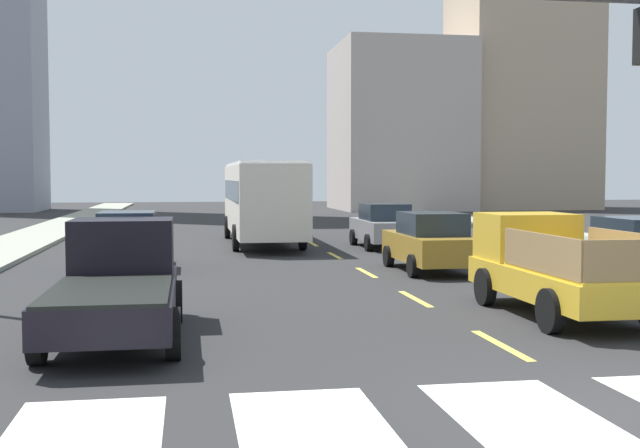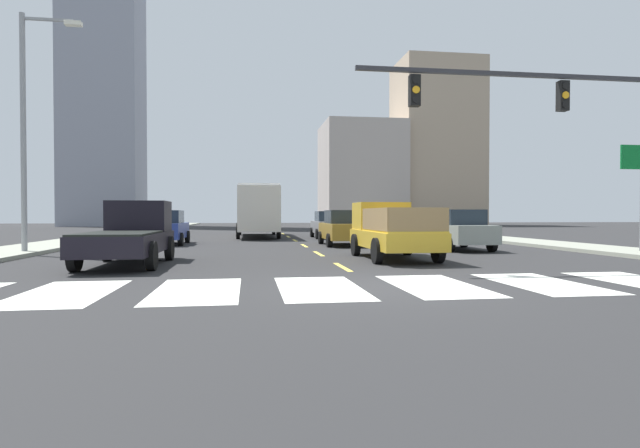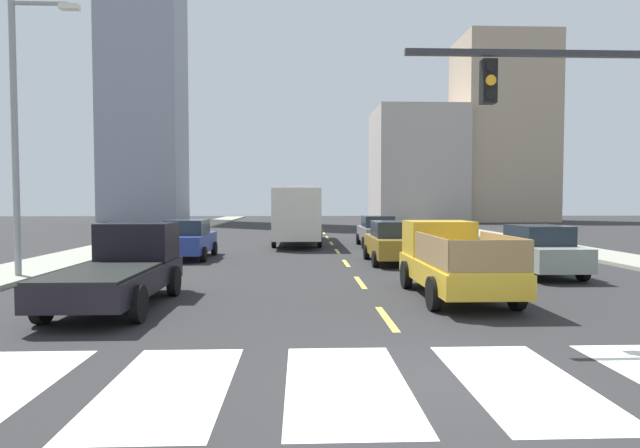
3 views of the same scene
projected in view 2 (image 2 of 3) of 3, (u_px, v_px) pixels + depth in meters
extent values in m
plane|color=#282829|center=(378.00, 287.00, 10.59)|extent=(160.00, 160.00, 0.00)
cube|color=gray|center=(494.00, 239.00, 30.07)|extent=(2.86, 110.00, 0.15)
cube|color=gray|center=(75.00, 242.00, 26.75)|extent=(2.86, 110.00, 0.15)
cube|color=white|center=(66.00, 293.00, 9.72)|extent=(1.69, 3.52, 0.01)
cube|color=white|center=(197.00, 290.00, 10.07)|extent=(1.69, 3.52, 0.01)
cube|color=white|center=(320.00, 288.00, 10.42)|extent=(1.69, 3.52, 0.01)
cube|color=white|center=(434.00, 285.00, 10.77)|extent=(1.69, 3.52, 0.01)
cube|color=white|center=(541.00, 283.00, 11.11)|extent=(1.69, 3.52, 0.01)
cube|color=#DFC54A|center=(342.00, 267.00, 14.55)|extent=(0.16, 2.40, 0.01)
cube|color=#DFC54A|center=(319.00, 254.00, 19.50)|extent=(0.16, 2.40, 0.01)
cube|color=#DFC54A|center=(304.00, 246.00, 24.45)|extent=(0.16, 2.40, 0.01)
cube|color=#DFC54A|center=(295.00, 240.00, 29.40)|extent=(0.16, 2.40, 0.01)
cube|color=#DFC54A|center=(288.00, 237.00, 34.35)|extent=(0.16, 2.40, 0.01)
cube|color=#DFC54A|center=(283.00, 234.00, 39.30)|extent=(0.16, 2.40, 0.01)
cube|color=#DFC54A|center=(279.00, 232.00, 44.25)|extent=(0.16, 2.40, 0.01)
cube|color=#DFC54A|center=(276.00, 230.00, 49.20)|extent=(0.16, 2.40, 0.01)
cube|color=gold|center=(394.00, 239.00, 17.15)|extent=(1.96, 5.20, 0.56)
cube|color=gold|center=(381.00, 216.00, 18.82)|extent=(1.84, 1.60, 1.00)
cube|color=#19232D|center=(378.00, 211.00, 19.25)|extent=(1.72, 0.08, 0.56)
cube|color=gold|center=(402.00, 231.00, 16.20)|extent=(1.84, 3.30, 0.06)
cylinder|color=black|center=(356.00, 245.00, 18.56)|extent=(0.22, 0.80, 0.80)
cylinder|color=black|center=(407.00, 244.00, 18.84)|extent=(0.22, 0.80, 0.80)
cylinder|color=black|center=(377.00, 251.00, 15.47)|extent=(0.22, 0.80, 0.80)
cylinder|color=black|center=(438.00, 250.00, 15.75)|extent=(0.22, 0.80, 0.80)
cube|color=olive|center=(375.00, 219.00, 16.07)|extent=(0.06, 3.17, 0.70)
cube|color=olive|center=(429.00, 219.00, 16.32)|extent=(0.06, 3.17, 0.70)
cube|color=olive|center=(419.00, 220.00, 14.63)|extent=(1.80, 0.06, 0.70)
cube|color=black|center=(127.00, 243.00, 15.00)|extent=(1.96, 5.20, 0.56)
cube|color=black|center=(139.00, 216.00, 16.66)|extent=(1.84, 1.60, 1.00)
cube|color=#19232D|center=(142.00, 211.00, 17.10)|extent=(1.72, 0.08, 0.56)
cube|color=black|center=(119.00, 233.00, 14.05)|extent=(1.84, 3.30, 0.06)
cylinder|color=black|center=(107.00, 249.00, 16.41)|extent=(0.22, 0.80, 0.80)
cylinder|color=black|center=(169.00, 248.00, 16.68)|extent=(0.22, 0.80, 0.80)
cylinder|color=black|center=(75.00, 257.00, 13.32)|extent=(0.22, 0.80, 0.80)
cylinder|color=black|center=(152.00, 256.00, 13.59)|extent=(0.22, 0.80, 0.80)
cube|color=silver|center=(258.00, 209.00, 34.22)|extent=(2.50, 10.80, 2.70)
cube|color=#19232D|center=(257.00, 204.00, 34.21)|extent=(2.52, 9.94, 0.80)
cube|color=silver|center=(257.00, 189.00, 34.19)|extent=(2.40, 10.37, 0.12)
cylinder|color=black|center=(240.00, 228.00, 37.38)|extent=(0.22, 1.00, 1.00)
cylinder|color=black|center=(274.00, 228.00, 37.73)|extent=(0.22, 1.00, 1.00)
cylinder|color=black|center=(238.00, 231.00, 31.13)|extent=(0.22, 1.00, 1.00)
cylinder|color=black|center=(279.00, 231.00, 31.48)|extent=(0.22, 1.00, 1.00)
cube|color=gray|center=(329.00, 227.00, 32.47)|extent=(1.80, 4.40, 0.76)
cube|color=#1E2833|center=(329.00, 216.00, 32.31)|extent=(1.58, 2.11, 0.64)
cylinder|color=black|center=(312.00, 232.00, 33.70)|extent=(0.22, 0.64, 0.64)
cylinder|color=black|center=(339.00, 232.00, 33.95)|extent=(0.22, 0.64, 0.64)
cylinder|color=black|center=(318.00, 234.00, 31.00)|extent=(0.22, 0.64, 0.64)
cylinder|color=black|center=(346.00, 234.00, 31.25)|extent=(0.22, 0.64, 0.64)
cube|color=olive|center=(343.00, 231.00, 24.75)|extent=(1.80, 4.40, 0.76)
cube|color=#1E2833|center=(344.00, 217.00, 24.59)|extent=(1.58, 2.11, 0.64)
cylinder|color=black|center=(321.00, 238.00, 25.98)|extent=(0.22, 0.64, 0.64)
cylinder|color=black|center=(355.00, 237.00, 26.24)|extent=(0.22, 0.64, 0.64)
cylinder|color=black|center=(329.00, 240.00, 23.28)|extent=(0.22, 0.64, 0.64)
cylinder|color=black|center=(367.00, 240.00, 23.54)|extent=(0.22, 0.64, 0.64)
cube|color=navy|center=(166.00, 231.00, 25.47)|extent=(1.80, 4.40, 0.76)
cube|color=#1E2833|center=(165.00, 217.00, 25.31)|extent=(1.58, 2.11, 0.64)
cylinder|color=black|center=(152.00, 237.00, 26.70)|extent=(0.22, 0.64, 0.64)
cylinder|color=black|center=(187.00, 237.00, 26.95)|extent=(0.22, 0.64, 0.64)
cylinder|color=black|center=(142.00, 240.00, 24.00)|extent=(0.22, 0.64, 0.64)
cylinder|color=black|center=(181.00, 239.00, 24.25)|extent=(0.22, 0.64, 0.64)
cube|color=gray|center=(457.00, 233.00, 21.75)|extent=(1.80, 4.40, 0.76)
cube|color=#1E2833|center=(459.00, 217.00, 21.59)|extent=(1.58, 2.11, 0.64)
cylinder|color=black|center=(426.00, 241.00, 22.98)|extent=(0.22, 0.64, 0.64)
cylinder|color=black|center=(464.00, 240.00, 23.23)|extent=(0.22, 0.64, 0.64)
cylinder|color=black|center=(450.00, 244.00, 20.28)|extent=(0.22, 0.64, 0.64)
cylinder|color=black|center=(492.00, 244.00, 20.53)|extent=(0.22, 0.64, 0.64)
cube|color=#2D2D33|center=(545.00, 76.00, 14.13)|extent=(10.84, 0.12, 0.12)
cube|color=black|center=(563.00, 96.00, 14.21)|extent=(0.28, 0.24, 0.84)
cylinder|color=black|center=(566.00, 86.00, 14.08)|extent=(0.20, 0.04, 0.20)
cylinder|color=orange|center=(566.00, 95.00, 14.08)|extent=(0.20, 0.04, 0.20)
cylinder|color=black|center=(566.00, 104.00, 14.09)|extent=(0.20, 0.04, 0.20)
cube|color=black|center=(414.00, 91.00, 13.60)|extent=(0.28, 0.24, 0.84)
cylinder|color=black|center=(416.00, 80.00, 13.47)|extent=(0.20, 0.04, 0.20)
cylinder|color=orange|center=(416.00, 90.00, 13.47)|extent=(0.20, 0.04, 0.20)
cylinder|color=black|center=(416.00, 99.00, 13.48)|extent=(0.20, 0.04, 0.20)
cylinder|color=gray|center=(23.00, 134.00, 18.81)|extent=(0.20, 0.20, 9.00)
cube|color=gray|center=(48.00, 20.00, 18.86)|extent=(1.80, 0.10, 0.10)
cube|color=silver|center=(73.00, 24.00, 18.99)|extent=(0.60, 0.28, 0.16)
cube|color=tan|center=(437.00, 144.00, 70.59)|extent=(11.05, 9.18, 22.68)
cube|color=#B4A79E|center=(361.00, 175.00, 68.85)|extent=(10.46, 10.67, 13.76)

